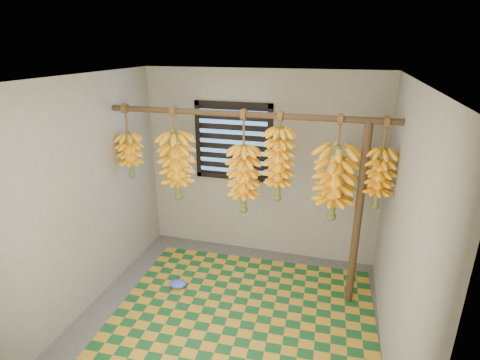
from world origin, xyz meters
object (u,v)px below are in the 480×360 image
(banana_bunch_f, at_px, (379,179))
(banana_bunch_c, at_px, (244,179))
(banana_bunch_e, at_px, (335,183))
(support_post, at_px, (358,218))
(banana_bunch_a, at_px, (130,155))
(banana_bunch_b, at_px, (177,166))
(plastic_bag, at_px, (178,284))
(banana_bunch_d, at_px, (279,164))
(woven_mat, at_px, (244,313))

(banana_bunch_f, bearing_deg, banana_bunch_c, 180.00)
(banana_bunch_e, height_order, banana_bunch_f, same)
(support_post, bearing_deg, banana_bunch_f, 0.00)
(banana_bunch_a, relative_size, banana_bunch_e, 0.78)
(banana_bunch_b, height_order, banana_bunch_f, same)
(plastic_bag, bearing_deg, support_post, 8.97)
(banana_bunch_a, height_order, banana_bunch_e, same)
(support_post, bearing_deg, banana_bunch_a, 180.00)
(plastic_bag, bearing_deg, banana_bunch_c, 23.17)
(plastic_bag, bearing_deg, banana_bunch_d, 15.64)
(woven_mat, bearing_deg, banana_bunch_e, 33.22)
(support_post, bearing_deg, woven_mat, -153.76)
(support_post, relative_size, banana_bunch_d, 2.14)
(banana_bunch_a, bearing_deg, banana_bunch_f, -0.00)
(plastic_bag, distance_m, banana_bunch_c, 1.47)
(banana_bunch_c, height_order, banana_bunch_e, same)
(woven_mat, relative_size, banana_bunch_d, 2.84)
(woven_mat, distance_m, banana_bunch_b, 1.74)
(banana_bunch_e, bearing_deg, banana_bunch_b, 180.00)
(woven_mat, bearing_deg, banana_bunch_f, 23.33)
(support_post, xyz_separation_m, woven_mat, (-1.05, -0.52, -0.99))
(banana_bunch_e, bearing_deg, plastic_bag, -169.63)
(woven_mat, distance_m, banana_bunch_a, 2.16)
(banana_bunch_d, bearing_deg, support_post, 0.00)
(banana_bunch_a, bearing_deg, support_post, -0.00)
(woven_mat, relative_size, banana_bunch_f, 2.91)
(banana_bunch_a, distance_m, banana_bunch_d, 1.72)
(support_post, xyz_separation_m, plastic_bag, (-1.91, -0.30, -0.95))
(support_post, bearing_deg, banana_bunch_b, 180.00)
(woven_mat, xyz_separation_m, banana_bunch_a, (-1.50, 0.52, 1.46))
(banana_bunch_e, distance_m, banana_bunch_f, 0.42)
(banana_bunch_b, bearing_deg, woven_mat, -29.43)
(support_post, height_order, banana_bunch_d, banana_bunch_d)
(banana_bunch_f, bearing_deg, woven_mat, -156.67)
(support_post, xyz_separation_m, banana_bunch_a, (-2.55, 0.00, 0.47))
(banana_bunch_a, xyz_separation_m, banana_bunch_f, (2.70, -0.00, -0.02))
(woven_mat, distance_m, banana_bunch_e, 1.65)
(banana_bunch_b, distance_m, banana_bunch_e, 1.71)
(support_post, distance_m, woven_mat, 1.54)
(banana_bunch_c, bearing_deg, banana_bunch_d, 0.00)
(banana_bunch_e, bearing_deg, banana_bunch_a, 180.00)
(woven_mat, relative_size, banana_bunch_e, 2.46)
(banana_bunch_b, relative_size, banana_bunch_c, 0.94)
(banana_bunch_b, xyz_separation_m, banana_bunch_f, (2.12, -0.00, 0.06))
(support_post, relative_size, banana_bunch_e, 1.85)
(plastic_bag, height_order, banana_bunch_f, banana_bunch_f)
(banana_bunch_f, bearing_deg, banana_bunch_b, 180.00)
(banana_bunch_a, relative_size, banana_bunch_b, 0.81)
(woven_mat, bearing_deg, banana_bunch_c, 106.16)
(banana_bunch_d, bearing_deg, woven_mat, -113.14)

